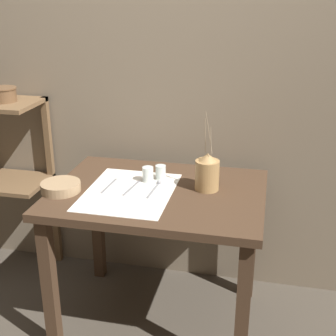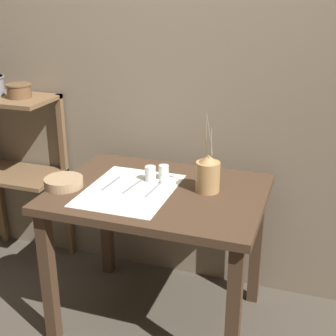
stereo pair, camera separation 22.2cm
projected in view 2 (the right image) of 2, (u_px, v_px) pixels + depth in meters
name	position (u px, v px, depth m)	size (l,w,h in m)	color
ground_plane	(159.00, 317.00, 2.56)	(12.00, 12.00, 0.00)	#473F35
stone_wall_back	(188.00, 82.00, 2.56)	(7.00, 0.06, 2.40)	#7A6B56
wooden_table	(158.00, 211.00, 2.33)	(1.03, 0.77, 0.76)	#422D1E
wooden_shelf_unit	(15.00, 147.00, 2.87)	(0.57, 0.34, 1.09)	brown
linen_cloth	(130.00, 190.00, 2.28)	(0.41, 0.53, 0.00)	white
pitcher_with_flowers	(208.00, 174.00, 2.24)	(0.12, 0.12, 0.39)	#A87F4C
wooden_bowl	(64.00, 182.00, 2.31)	(0.19, 0.19, 0.05)	#9E7F5B
glass_tumbler_near	(150.00, 174.00, 2.37)	(0.06, 0.06, 0.08)	silver
glass_tumbler_far	(164.00, 172.00, 2.39)	(0.05, 0.05, 0.07)	silver
knife_center	(111.00, 183.00, 2.34)	(0.03, 0.19, 0.00)	gray
fork_inner	(133.00, 186.00, 2.31)	(0.04, 0.19, 0.00)	gray
spoon_outer	(158.00, 185.00, 2.32)	(0.03, 0.20, 0.02)	gray
metal_pot_small	(19.00, 90.00, 2.67)	(0.15, 0.15, 0.08)	brown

